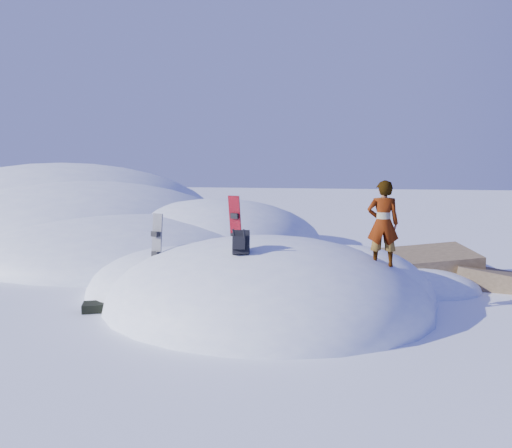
% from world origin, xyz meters
% --- Properties ---
extents(ground, '(120.00, 120.00, 0.00)m').
position_xyz_m(ground, '(0.00, 0.00, 0.00)').
color(ground, white).
rests_on(ground, ground).
extents(snow_mound, '(8.00, 6.00, 3.00)m').
position_xyz_m(snow_mound, '(-0.17, 0.24, 0.00)').
color(snow_mound, white).
rests_on(snow_mound, ground).
extents(snow_ridge, '(21.50, 18.50, 6.40)m').
position_xyz_m(snow_ridge, '(-10.43, 9.85, 0.00)').
color(snow_ridge, white).
rests_on(snow_ridge, ground).
extents(rock_outcrop, '(4.68, 4.41, 1.68)m').
position_xyz_m(rock_outcrop, '(3.72, 3.01, 0.01)').
color(rock_outcrop, '#7A6345').
rests_on(rock_outcrop, ground).
extents(snowboard_red, '(0.33, 0.28, 1.52)m').
position_xyz_m(snowboard_red, '(-0.82, 0.60, 1.60)').
color(snowboard_red, red).
rests_on(snowboard_red, snow_mound).
extents(snowboard_dark, '(0.31, 0.26, 1.46)m').
position_xyz_m(snowboard_dark, '(-2.37, -0.27, 1.26)').
color(snowboard_dark, black).
rests_on(snowboard_dark, snow_mound).
extents(backpack, '(0.40, 0.47, 0.54)m').
position_xyz_m(backpack, '(-0.21, -1.25, 1.55)').
color(backpack, black).
rests_on(backpack, snow_mound).
extents(gear_pile, '(0.84, 0.66, 0.22)m').
position_xyz_m(gear_pile, '(-3.25, -1.13, 0.11)').
color(gear_pile, black).
rests_on(gear_pile, ground).
extents(person, '(0.66, 0.47, 1.70)m').
position_xyz_m(person, '(2.40, -0.10, 1.86)').
color(person, slate).
rests_on(person, snow_mound).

